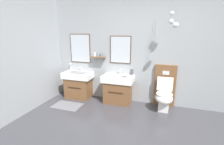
# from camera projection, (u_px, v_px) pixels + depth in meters

# --- Properties ---
(wall_back) EXTENTS (5.08, 0.65, 2.55)m
(wall_back) POSITION_uv_depth(u_px,v_px,m) (148.00, 52.00, 3.85)
(wall_back) COLOR #999EA3
(wall_back) RESTS_ON ground
(bath_mat) EXTENTS (0.68, 0.44, 0.01)m
(bath_mat) POSITION_uv_depth(u_px,v_px,m) (67.00, 106.00, 3.91)
(bath_mat) COLOR slate
(bath_mat) RESTS_ON ground
(vanity_sink_left) EXTENTS (0.76, 0.47, 0.70)m
(vanity_sink_left) POSITION_uv_depth(u_px,v_px,m) (79.00, 84.00, 4.36)
(vanity_sink_left) COLOR brown
(vanity_sink_left) RESTS_ON ground
(tap_on_left_sink) EXTENTS (0.03, 0.13, 0.11)m
(tap_on_left_sink) POSITION_uv_depth(u_px,v_px,m) (81.00, 68.00, 4.42)
(tap_on_left_sink) COLOR silver
(tap_on_left_sink) RESTS_ON vanity_sink_left
(vanity_sink_right) EXTENTS (0.76, 0.47, 0.70)m
(vanity_sink_right) POSITION_uv_depth(u_px,v_px,m) (118.00, 88.00, 4.03)
(vanity_sink_right) COLOR brown
(vanity_sink_right) RESTS_ON ground
(tap_on_right_sink) EXTENTS (0.03, 0.13, 0.11)m
(tap_on_right_sink) POSITION_uv_depth(u_px,v_px,m) (120.00, 71.00, 4.09)
(tap_on_right_sink) COLOR silver
(tap_on_right_sink) RESTS_ON vanity_sink_right
(toilet) EXTENTS (0.48, 0.62, 1.00)m
(toilet) POSITION_uv_depth(u_px,v_px,m) (164.00, 93.00, 3.70)
(toilet) COLOR brown
(toilet) RESTS_ON ground
(toothbrush_cup) EXTENTS (0.07, 0.07, 0.21)m
(toothbrush_cup) POSITION_uv_depth(u_px,v_px,m) (71.00, 68.00, 4.50)
(toothbrush_cup) COLOR silver
(toothbrush_cup) RESTS_ON vanity_sink_left
(soap_dispenser) EXTENTS (0.06, 0.06, 0.19)m
(soap_dispenser) POSITION_uv_depth(u_px,v_px,m) (132.00, 72.00, 3.99)
(soap_dispenser) COLOR #4C4C51
(soap_dispenser) RESTS_ON vanity_sink_right
(folded_hand_towel) EXTENTS (0.22, 0.16, 0.04)m
(folded_hand_towel) POSITION_uv_depth(u_px,v_px,m) (115.00, 76.00, 3.84)
(folded_hand_towel) COLOR white
(folded_hand_towel) RESTS_ON vanity_sink_right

